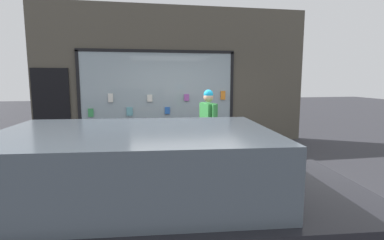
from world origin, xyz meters
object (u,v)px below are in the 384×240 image
small_dog (236,154)px  parked_car (137,203)px  person_browsing (208,121)px  display_table_main (185,128)px

small_dog → parked_car: parked_car is taller
parked_car → person_browsing: bearing=71.8°
display_table_main → person_browsing: person_browsing is taller
person_browsing → parked_car: 3.87m
display_table_main → small_dog: (0.93, -0.87, -0.45)m
display_table_main → parked_car: (-1.12, -4.15, 0.03)m
person_browsing → display_table_main: bearing=21.3°
person_browsing → parked_car: person_browsing is taller
person_browsing → small_dog: size_ratio=2.76×
display_table_main → parked_car: bearing=-105.2°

